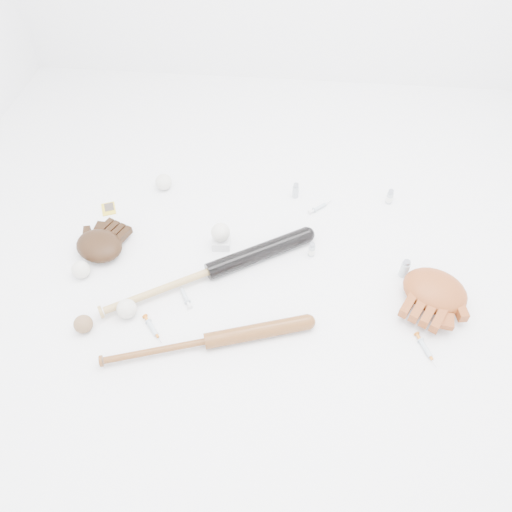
# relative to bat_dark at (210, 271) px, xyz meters

# --- Properties ---
(bat_dark) EXTENTS (0.84, 0.56, 0.07)m
(bat_dark) POSITION_rel_bat_dark_xyz_m (0.00, 0.00, 0.00)
(bat_dark) COLOR black
(bat_dark) RESTS_ON ground
(bat_wood) EXTENTS (0.78, 0.30, 0.06)m
(bat_wood) POSITION_rel_bat_dark_xyz_m (0.04, -0.32, -0.01)
(bat_wood) COLOR brown
(bat_wood) RESTS_ON ground
(glove_dark) EXTENTS (0.32, 0.32, 0.09)m
(glove_dark) POSITION_rel_bat_dark_xyz_m (-0.48, 0.08, 0.01)
(glove_dark) COLOR black
(glove_dark) RESTS_ON ground
(glove_tan) EXTENTS (0.40, 0.40, 0.11)m
(glove_tan) POSITION_rel_bat_dark_xyz_m (0.88, -0.03, 0.02)
(glove_tan) COLOR brown
(glove_tan) RESTS_ON ground
(trading_card) EXTENTS (0.09, 0.10, 0.00)m
(trading_card) POSITION_rel_bat_dark_xyz_m (-0.52, 0.35, -0.03)
(trading_card) COLOR gold
(trading_card) RESTS_ON ground
(pedestal) EXTENTS (0.08, 0.08, 0.04)m
(pedestal) POSITION_rel_bat_dark_xyz_m (0.02, 0.17, -0.01)
(pedestal) COLOR white
(pedestal) RESTS_ON ground
(baseball_on_pedestal) EXTENTS (0.08, 0.08, 0.08)m
(baseball_on_pedestal) POSITION_rel_bat_dark_xyz_m (0.02, 0.17, 0.05)
(baseball_on_pedestal) COLOR silver
(baseball_on_pedestal) RESTS_ON pedestal
(baseball_left) EXTENTS (0.07, 0.07, 0.07)m
(baseball_left) POSITION_rel_bat_dark_xyz_m (-0.52, -0.04, 0.00)
(baseball_left) COLOR silver
(baseball_left) RESTS_ON ground
(baseball_upper) EXTENTS (0.08, 0.08, 0.08)m
(baseball_upper) POSITION_rel_bat_dark_xyz_m (-0.30, 0.51, 0.00)
(baseball_upper) COLOR silver
(baseball_upper) RESTS_ON ground
(baseball_mid) EXTENTS (0.08, 0.08, 0.08)m
(baseball_mid) POSITION_rel_bat_dark_xyz_m (-0.28, -0.21, 0.00)
(baseball_mid) COLOR silver
(baseball_mid) RESTS_ON ground
(baseball_aged) EXTENTS (0.07, 0.07, 0.07)m
(baseball_aged) POSITION_rel_bat_dark_xyz_m (-0.42, -0.29, -0.00)
(baseball_aged) COLOR brown
(baseball_aged) RESTS_ON ground
(syringe_0) EXTENTS (0.12, 0.14, 0.02)m
(syringe_0) POSITION_rel_bat_dark_xyz_m (-0.17, -0.27, -0.03)
(syringe_0) COLOR #ADBCC6
(syringe_0) RESTS_ON ground
(syringe_1) EXTENTS (0.10, 0.14, 0.02)m
(syringe_1) POSITION_rel_bat_dark_xyz_m (-0.08, -0.11, -0.03)
(syringe_1) COLOR #ADBCC6
(syringe_1) RESTS_ON ground
(syringe_2) EXTENTS (0.13, 0.12, 0.02)m
(syringe_2) POSITION_rel_bat_dark_xyz_m (0.43, 0.44, -0.03)
(syringe_2) COLOR #ADBCC6
(syringe_2) RESTS_ON ground
(syringe_3) EXTENTS (0.08, 0.15, 0.02)m
(syringe_3) POSITION_rel_bat_dark_xyz_m (0.82, -0.26, -0.03)
(syringe_3) COLOR #ADBCC6
(syringe_3) RESTS_ON ground
(vial_0) EXTENTS (0.03, 0.03, 0.08)m
(vial_0) POSITION_rel_bat_dark_xyz_m (0.32, 0.51, 0.00)
(vial_0) COLOR #ADB8BE
(vial_0) RESTS_ON ground
(vial_1) EXTENTS (0.03, 0.03, 0.07)m
(vial_1) POSITION_rel_bat_dark_xyz_m (0.75, 0.51, 0.00)
(vial_1) COLOR #ADB8BE
(vial_1) RESTS_ON ground
(vial_2) EXTENTS (0.03, 0.03, 0.07)m
(vial_2) POSITION_rel_bat_dark_xyz_m (0.40, 0.15, -0.00)
(vial_2) COLOR #ADB8BE
(vial_2) RESTS_ON ground
(vial_3) EXTENTS (0.04, 0.04, 0.08)m
(vial_3) POSITION_rel_bat_dark_xyz_m (0.78, 0.08, 0.01)
(vial_3) COLOR #ADB8BE
(vial_3) RESTS_ON ground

